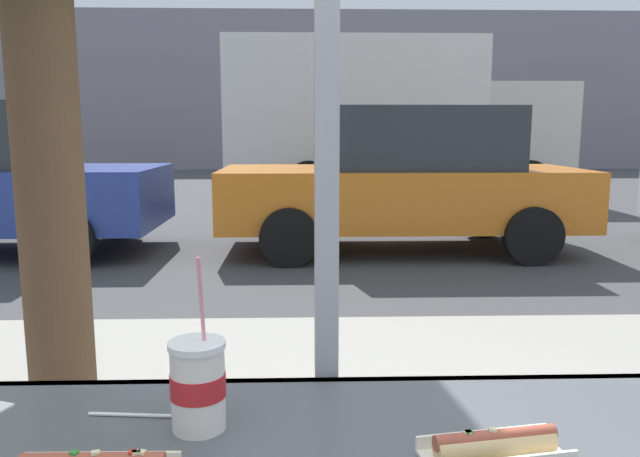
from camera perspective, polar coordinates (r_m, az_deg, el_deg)
name	(u,v)px	position (r m, az deg, el deg)	size (l,w,h in m)	color
ground_plane	(305,226)	(9.31, -1.40, 0.21)	(60.00, 60.00, 0.00)	#424244
sidewalk_strip	(313,416)	(3.12, -0.63, -17.19)	(16.00, 2.80, 0.13)	#9E998E
building_facade_far	(302,92)	(23.60, -1.65, 12.69)	(28.00, 1.20, 5.79)	gray
soda_cup_right	(198,384)	(1.13, -11.35, -14.05)	(0.10, 0.10, 0.32)	silver
hotdog_tray_near	(495,446)	(1.08, 16.06, -19.00)	(0.25, 0.13, 0.05)	silver
loose_straw	(139,415)	(1.23, -16.61, -16.40)	(0.01, 0.01, 0.19)	white
parked_car_orange	(404,179)	(7.42, 7.90, 4.57)	(4.26, 1.92, 1.72)	orange
box_truck	(385,118)	(12.51, 6.11, 10.29)	(6.67, 2.44, 3.18)	silver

